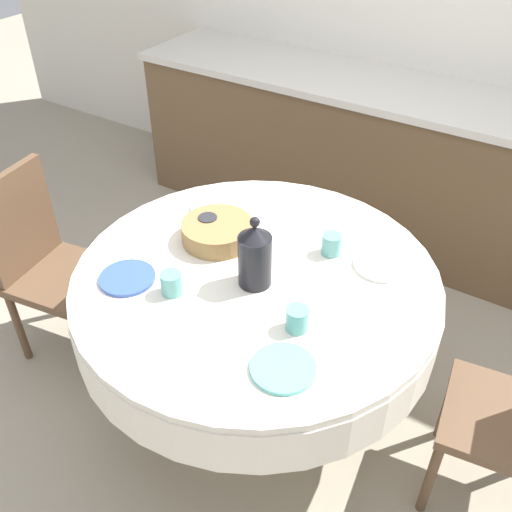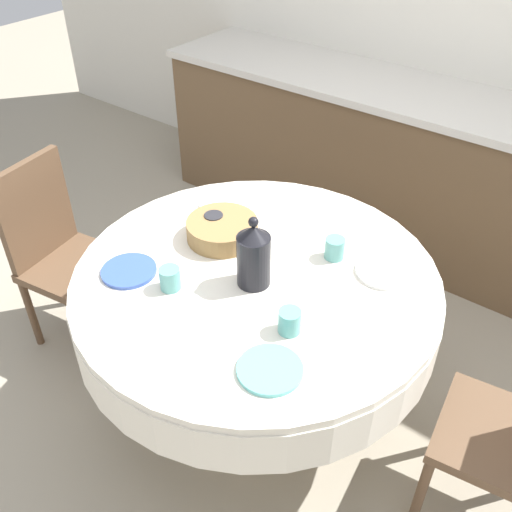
% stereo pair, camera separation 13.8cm
% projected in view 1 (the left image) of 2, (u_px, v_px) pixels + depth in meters
% --- Properties ---
extents(ground_plane, '(12.00, 12.00, 0.00)m').
position_uv_depth(ground_plane, '(256.00, 404.00, 2.51)').
color(ground_plane, '#9E937F').
extents(wall_back, '(7.00, 0.05, 2.60)m').
position_uv_depth(wall_back, '(448.00, 0.00, 2.97)').
color(wall_back, silver).
rests_on(wall_back, ground_plane).
extents(kitchen_counter, '(3.24, 0.64, 0.92)m').
position_uv_depth(kitchen_counter, '(399.00, 168.00, 3.26)').
color(kitchen_counter, brown).
rests_on(kitchen_counter, ground_plane).
extents(dining_table, '(1.34, 1.34, 0.75)m').
position_uv_depth(dining_table, '(256.00, 299.00, 2.13)').
color(dining_table, tan).
rests_on(dining_table, ground_plane).
extents(chair_right, '(0.46, 0.46, 0.91)m').
position_uv_depth(chair_right, '(47.00, 259.00, 2.53)').
color(chair_right, brown).
rests_on(chair_right, ground_plane).
extents(plate_near_left, '(0.20, 0.20, 0.01)m').
position_uv_depth(plate_near_left, '(127.00, 278.00, 2.03)').
color(plate_near_left, '#3856AD').
rests_on(plate_near_left, dining_table).
extents(cup_near_left, '(0.07, 0.07, 0.08)m').
position_uv_depth(cup_near_left, '(171.00, 283.00, 1.95)').
color(cup_near_left, '#5BA39E').
rests_on(cup_near_left, dining_table).
extents(plate_near_right, '(0.20, 0.20, 0.01)m').
position_uv_depth(plate_near_right, '(283.00, 368.00, 1.70)').
color(plate_near_right, '#60BCB7').
rests_on(plate_near_right, dining_table).
extents(cup_near_right, '(0.07, 0.07, 0.08)m').
position_uv_depth(cup_near_right, '(297.00, 319.00, 1.81)').
color(cup_near_right, '#5BA39E').
rests_on(cup_near_right, dining_table).
extents(plate_far_left, '(0.20, 0.20, 0.01)m').
position_uv_depth(plate_far_left, '(214.00, 208.00, 2.39)').
color(plate_far_left, white).
rests_on(plate_far_left, dining_table).
extents(cup_far_left, '(0.07, 0.07, 0.08)m').
position_uv_depth(cup_far_left, '(208.00, 226.00, 2.23)').
color(cup_far_left, '#28282D').
rests_on(cup_far_left, dining_table).
extents(plate_far_right, '(0.20, 0.20, 0.01)m').
position_uv_depth(plate_far_right, '(381.00, 265.00, 2.09)').
color(plate_far_right, white).
rests_on(plate_far_right, dining_table).
extents(cup_far_right, '(0.07, 0.07, 0.08)m').
position_uv_depth(cup_far_right, '(331.00, 244.00, 2.13)').
color(cup_far_right, '#5BA39E').
rests_on(cup_far_right, dining_table).
extents(coffee_carafe, '(0.12, 0.12, 0.28)m').
position_uv_depth(coffee_carafe, '(255.00, 256.00, 1.95)').
color(coffee_carafe, black).
rests_on(coffee_carafe, dining_table).
extents(bread_basket, '(0.28, 0.28, 0.08)m').
position_uv_depth(bread_basket, '(217.00, 232.00, 2.20)').
color(bread_basket, olive).
rests_on(bread_basket, dining_table).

